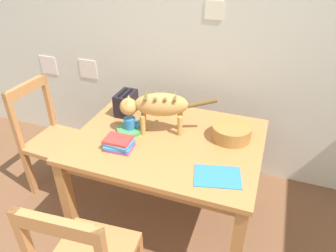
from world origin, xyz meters
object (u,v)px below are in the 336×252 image
object	(u,v)px
dining_table	(168,148)
wicker_basket	(231,132)
book_stack	(119,144)
toaster	(126,103)
coffee_mug	(130,123)
cat	(157,106)
saucer_bowl	(130,129)
wooden_chair_far	(53,140)
magazine	(218,176)

from	to	relation	value
dining_table	wicker_basket	distance (m)	0.45
book_stack	toaster	xyz separation A→B (m)	(-0.16, 0.44, 0.05)
coffee_mug	book_stack	xyz separation A→B (m)	(0.02, -0.21, -0.03)
cat	saucer_bowl	xyz separation A→B (m)	(-0.18, -0.06, -0.19)
cat	wicker_basket	xyz separation A→B (m)	(0.50, 0.09, -0.15)
cat	dining_table	bearing A→B (deg)	-137.50
wicker_basket	wooden_chair_far	xyz separation A→B (m)	(-1.41, -0.14, -0.31)
wicker_basket	dining_table	bearing A→B (deg)	-159.32
saucer_bowl	coffee_mug	distance (m)	0.05
cat	coffee_mug	distance (m)	0.23
saucer_bowl	toaster	xyz separation A→B (m)	(-0.14, 0.23, 0.07)
saucer_bowl	coffee_mug	world-z (taller)	coffee_mug
book_stack	toaster	distance (m)	0.47
dining_table	book_stack	xyz separation A→B (m)	(-0.26, -0.21, 0.12)
wicker_basket	magazine	bearing A→B (deg)	-89.86
dining_table	book_stack	world-z (taller)	book_stack
wooden_chair_far	magazine	bearing A→B (deg)	81.40
book_stack	cat	bearing A→B (deg)	59.75
dining_table	cat	world-z (taller)	cat
saucer_bowl	book_stack	size ratio (longest dim) A/B	1.01
magazine	wooden_chair_far	size ratio (longest dim) A/B	0.28
dining_table	toaster	bearing A→B (deg)	151.84
cat	magazine	xyz separation A→B (m)	(0.51, -0.33, -0.20)
dining_table	toaster	world-z (taller)	toaster
wicker_basket	toaster	world-z (taller)	toaster
toaster	wooden_chair_far	distance (m)	0.71
magazine	wooden_chair_far	bearing A→B (deg)	154.99
coffee_mug	toaster	bearing A→B (deg)	122.05
wicker_basket	saucer_bowl	bearing A→B (deg)	-167.65
cat	wicker_basket	size ratio (longest dim) A/B	2.37
saucer_bowl	book_stack	world-z (taller)	book_stack
magazine	coffee_mug	bearing A→B (deg)	144.47
coffee_mug	wooden_chair_far	size ratio (longest dim) A/B	0.13
coffee_mug	magazine	distance (m)	0.74
dining_table	toaster	distance (m)	0.51
magazine	book_stack	bearing A→B (deg)	161.15
cat	book_stack	size ratio (longest dim) A/B	3.39
book_stack	wicker_basket	xyz separation A→B (m)	(0.66, 0.37, 0.02)
toaster	wicker_basket	bearing A→B (deg)	-5.19
wooden_chair_far	saucer_bowl	bearing A→B (deg)	92.07
magazine	book_stack	distance (m)	0.67
magazine	toaster	world-z (taller)	toaster
coffee_mug	book_stack	world-z (taller)	coffee_mug
coffee_mug	wicker_basket	world-z (taller)	coffee_mug
coffee_mug	cat	bearing A→B (deg)	17.83
dining_table	wicker_basket	xyz separation A→B (m)	(0.40, 0.15, 0.14)
cat	toaster	xyz separation A→B (m)	(-0.32, 0.17, -0.12)
wooden_chair_far	cat	bearing A→B (deg)	95.88
saucer_bowl	wooden_chair_far	bearing A→B (deg)	179.18
dining_table	magazine	distance (m)	0.50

